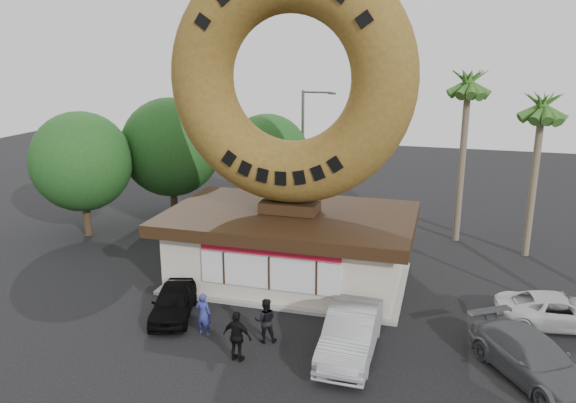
{
  "coord_description": "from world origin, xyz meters",
  "views": [
    {
      "loc": [
        6.67,
        -17.48,
        10.53
      ],
      "look_at": [
        0.5,
        4.0,
        4.36
      ],
      "focal_mm": 35.0,
      "sensor_mm": 36.0,
      "label": 1
    }
  ],
  "objects_px": {
    "donut_shop": "(290,244)",
    "car_silver": "(351,333)",
    "car_black": "(173,302)",
    "street_lamp": "(305,148)",
    "giant_donut": "(290,79)",
    "car_grey": "(532,358)",
    "person_left": "(204,314)",
    "person_right": "(237,336)",
    "person_center": "(265,320)",
    "car_white": "(559,311)"
  },
  "relations": [
    {
      "from": "person_center",
      "to": "car_silver",
      "type": "bearing_deg",
      "value": 160.69
    },
    {
      "from": "car_white",
      "to": "street_lamp",
      "type": "bearing_deg",
      "value": 40.31
    },
    {
      "from": "car_black",
      "to": "person_center",
      "type": "bearing_deg",
      "value": -27.78
    },
    {
      "from": "donut_shop",
      "to": "person_right",
      "type": "bearing_deg",
      "value": -88.44
    },
    {
      "from": "street_lamp",
      "to": "giant_donut",
      "type": "bearing_deg",
      "value": -79.49
    },
    {
      "from": "street_lamp",
      "to": "person_left",
      "type": "bearing_deg",
      "value": -89.34
    },
    {
      "from": "car_grey",
      "to": "street_lamp",
      "type": "bearing_deg",
      "value": 93.33
    },
    {
      "from": "person_right",
      "to": "car_white",
      "type": "height_order",
      "value": "person_right"
    },
    {
      "from": "car_silver",
      "to": "car_grey",
      "type": "bearing_deg",
      "value": 1.73
    },
    {
      "from": "person_center",
      "to": "car_grey",
      "type": "height_order",
      "value": "person_center"
    },
    {
      "from": "person_left",
      "to": "car_black",
      "type": "distance_m",
      "value": 2.1
    },
    {
      "from": "giant_donut",
      "to": "car_white",
      "type": "xyz_separation_m",
      "value": [
        11.3,
        -1.48,
        -8.58
      ]
    },
    {
      "from": "street_lamp",
      "to": "car_black",
      "type": "height_order",
      "value": "street_lamp"
    },
    {
      "from": "donut_shop",
      "to": "car_black",
      "type": "distance_m",
      "value": 6.1
    },
    {
      "from": "donut_shop",
      "to": "car_white",
      "type": "distance_m",
      "value": 11.45
    },
    {
      "from": "giant_donut",
      "to": "car_silver",
      "type": "relative_size",
      "value": 2.22
    },
    {
      "from": "street_lamp",
      "to": "person_left",
      "type": "height_order",
      "value": "street_lamp"
    },
    {
      "from": "giant_donut",
      "to": "car_black",
      "type": "relative_size",
      "value": 2.88
    },
    {
      "from": "car_grey",
      "to": "donut_shop",
      "type": "bearing_deg",
      "value": 116.91
    },
    {
      "from": "person_center",
      "to": "car_silver",
      "type": "height_order",
      "value": "person_center"
    },
    {
      "from": "donut_shop",
      "to": "car_grey",
      "type": "relative_size",
      "value": 2.27
    },
    {
      "from": "person_left",
      "to": "car_black",
      "type": "bearing_deg",
      "value": -23.42
    },
    {
      "from": "donut_shop",
      "to": "person_left",
      "type": "height_order",
      "value": "donut_shop"
    },
    {
      "from": "car_grey",
      "to": "car_white",
      "type": "relative_size",
      "value": 1.07
    },
    {
      "from": "person_center",
      "to": "car_white",
      "type": "xyz_separation_m",
      "value": [
        10.58,
        4.28,
        -0.21
      ]
    },
    {
      "from": "car_white",
      "to": "donut_shop",
      "type": "bearing_deg",
      "value": 74.04
    },
    {
      "from": "car_grey",
      "to": "car_silver",
      "type": "bearing_deg",
      "value": 148.01
    },
    {
      "from": "donut_shop",
      "to": "person_right",
      "type": "xyz_separation_m",
      "value": [
        0.2,
        -7.27,
        -0.84
      ]
    },
    {
      "from": "person_left",
      "to": "car_grey",
      "type": "xyz_separation_m",
      "value": [
        11.52,
        0.35,
        -0.14
      ]
    },
    {
      "from": "person_right",
      "to": "car_white",
      "type": "distance_m",
      "value": 12.53
    },
    {
      "from": "person_left",
      "to": "car_white",
      "type": "distance_m",
      "value": 13.72
    },
    {
      "from": "street_lamp",
      "to": "car_silver",
      "type": "xyz_separation_m",
      "value": [
        5.73,
        -15.76,
        -3.68
      ]
    },
    {
      "from": "person_left",
      "to": "person_right",
      "type": "distance_m",
      "value": 2.3
    },
    {
      "from": "person_center",
      "to": "person_right",
      "type": "height_order",
      "value": "person_right"
    },
    {
      "from": "person_center",
      "to": "car_grey",
      "type": "xyz_separation_m",
      "value": [
        9.14,
        0.16,
        -0.13
      ]
    },
    {
      "from": "street_lamp",
      "to": "person_left",
      "type": "relative_size",
      "value": 4.7
    },
    {
      "from": "donut_shop",
      "to": "car_silver",
      "type": "height_order",
      "value": "donut_shop"
    },
    {
      "from": "donut_shop",
      "to": "street_lamp",
      "type": "distance_m",
      "value": 10.54
    },
    {
      "from": "car_black",
      "to": "car_silver",
      "type": "xyz_separation_m",
      "value": [
        7.36,
        -0.86,
        0.16
      ]
    },
    {
      "from": "giant_donut",
      "to": "car_grey",
      "type": "height_order",
      "value": "giant_donut"
    },
    {
      "from": "car_silver",
      "to": "giant_donut",
      "type": "bearing_deg",
      "value": 124.1
    },
    {
      "from": "person_right",
      "to": "car_silver",
      "type": "bearing_deg",
      "value": -149.17
    },
    {
      "from": "giant_donut",
      "to": "street_lamp",
      "type": "xyz_separation_m",
      "value": [
        -1.86,
        10.0,
        -4.74
      ]
    },
    {
      "from": "donut_shop",
      "to": "person_right",
      "type": "relative_size",
      "value": 6.07
    },
    {
      "from": "donut_shop",
      "to": "person_center",
      "type": "xyz_separation_m",
      "value": [
        0.71,
        -5.74,
        -0.92
      ]
    },
    {
      "from": "donut_shop",
      "to": "person_left",
      "type": "bearing_deg",
      "value": -105.76
    },
    {
      "from": "person_right",
      "to": "car_grey",
      "type": "xyz_separation_m",
      "value": [
        9.65,
        1.69,
        -0.21
      ]
    },
    {
      "from": "donut_shop",
      "to": "giant_donut",
      "type": "distance_m",
      "value": 7.45
    },
    {
      "from": "donut_shop",
      "to": "car_silver",
      "type": "distance_m",
      "value": 7.0
    },
    {
      "from": "person_left",
      "to": "car_white",
      "type": "bearing_deg",
      "value": -154.41
    }
  ]
}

